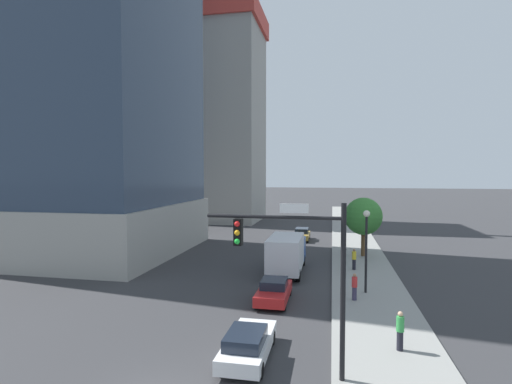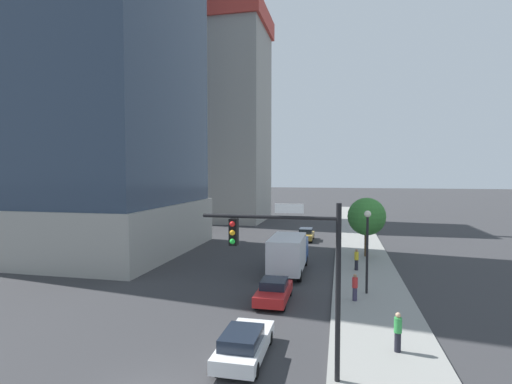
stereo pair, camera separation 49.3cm
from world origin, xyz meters
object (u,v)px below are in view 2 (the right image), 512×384
object	(u,v)px
car_gold	(306,234)
car_red	(274,291)
street_tree	(367,217)
construction_building	(219,109)
street_lamp	(367,239)
box_truck	(289,252)
pedestrian_green_shirt	(398,332)
pedestrian_red_shirt	(355,287)
car_white	(244,344)
traffic_light_pole	(293,258)
pedestrian_yellow_shirt	(356,259)

from	to	relation	value
car_gold	car_red	xyz separation A→B (m)	(0.00, -22.43, -0.03)
street_tree	car_gold	distance (m)	10.89
construction_building	car_red	distance (m)	46.57
street_lamp	car_gold	xyz separation A→B (m)	(-5.71, 19.86, -3.02)
box_truck	pedestrian_green_shirt	distance (m)	14.29
street_lamp	pedestrian_red_shirt	xyz separation A→B (m)	(-0.81, -1.69, -2.74)
box_truck	car_white	bearing A→B (deg)	-90.00
street_tree	car_gold	size ratio (longest dim) A/B	1.35
traffic_light_pole	street_tree	distance (m)	23.38
car_gold	pedestrian_red_shirt	bearing A→B (deg)	-77.17
car_white	pedestrian_green_shirt	world-z (taller)	pedestrian_green_shirt
construction_building	pedestrian_red_shirt	size ratio (longest dim) A/B	25.98
pedestrian_green_shirt	car_white	bearing A→B (deg)	-164.27
street_tree	box_truck	xyz separation A→B (m)	(-6.41, -7.26, -2.19)
car_gold	box_truck	world-z (taller)	box_truck
car_red	pedestrian_yellow_shirt	size ratio (longest dim) A/B	2.47
car_white	car_red	size ratio (longest dim) A/B	1.08
street_lamp	car_red	xyz separation A→B (m)	(-5.71, -2.57, -3.05)
traffic_light_pole	street_tree	bearing A→B (deg)	79.71
street_lamp	pedestrian_yellow_shirt	distance (m)	6.69
car_white	pedestrian_red_shirt	distance (m)	9.78
construction_building	street_lamp	distance (m)	45.69
pedestrian_green_shirt	pedestrian_red_shirt	bearing A→B (deg)	103.61
traffic_light_pole	pedestrian_green_shirt	size ratio (longest dim) A/B	3.85
street_tree	car_gold	bearing A→B (deg)	127.97
street_lamp	car_gold	bearing A→B (deg)	106.05
pedestrian_red_shirt	car_red	bearing A→B (deg)	-169.82
street_lamp	car_gold	size ratio (longest dim) A/B	1.32
construction_building	car_gold	bearing A→B (deg)	-46.88
box_truck	pedestrian_green_shirt	xyz separation A→B (m)	(6.51, -12.70, -0.67)
construction_building	street_lamp	size ratio (longest dim) A/B	7.95
pedestrian_red_shirt	box_truck	bearing A→B (deg)	128.89
traffic_light_pole	street_tree	world-z (taller)	traffic_light_pole
street_lamp	car_gold	distance (m)	20.89
pedestrian_yellow_shirt	street_lamp	bearing A→B (deg)	-86.09
construction_building	traffic_light_pole	world-z (taller)	construction_building
traffic_light_pole	car_gold	distance (m)	31.54
construction_building	pedestrian_green_shirt	bearing A→B (deg)	-63.46
construction_building	pedestrian_yellow_shirt	size ratio (longest dim) A/B	25.36
street_lamp	pedestrian_yellow_shirt	size ratio (longest dim) A/B	3.19
street_tree	pedestrian_red_shirt	bearing A→B (deg)	-96.41
street_tree	car_red	size ratio (longest dim) A/B	1.32
traffic_light_pole	pedestrian_green_shirt	world-z (taller)	traffic_light_pole
construction_building	car_white	world-z (taller)	construction_building
traffic_light_pole	car_white	xyz separation A→B (m)	(-2.23, 1.20, -4.07)
box_truck	pedestrian_red_shirt	xyz separation A→B (m)	(4.91, -6.08, -0.72)
car_red	street_tree	bearing A→B (deg)	65.76
car_gold	construction_building	bearing A→B (deg)	133.12
traffic_light_pole	street_lamp	size ratio (longest dim) A/B	1.24
traffic_light_pole	car_red	bearing A→B (deg)	104.27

